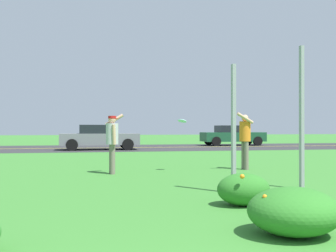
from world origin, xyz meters
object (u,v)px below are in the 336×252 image
person_thrower_red_cap_gray_shirt (112,138)px  person_catcher_orange_shirt (245,136)px  sign_post_by_roadside (302,117)px  car_gray_center_left (99,137)px  car_dark_green_center_right (232,135)px  sign_post_near_path (234,129)px  frisbee_pale_blue (182,121)px

person_thrower_red_cap_gray_shirt → person_catcher_orange_shirt: size_ratio=0.96×
sign_post_by_roadside → car_gray_center_left: size_ratio=0.67×
person_catcher_orange_shirt → person_thrower_red_cap_gray_shirt: bearing=-174.4°
person_catcher_orange_shirt → car_gray_center_left: size_ratio=0.39×
person_catcher_orange_shirt → sign_post_by_roadside: bearing=-94.9°
person_catcher_orange_shirt → car_gray_center_left: bearing=108.4°
person_thrower_red_cap_gray_shirt → person_catcher_orange_shirt: person_catcher_orange_shirt is taller
person_thrower_red_cap_gray_shirt → car_dark_green_center_right: size_ratio=0.37×
sign_post_near_path → person_thrower_red_cap_gray_shirt: 4.32m
person_catcher_orange_shirt → sign_post_near_path: bearing=-115.0°
person_catcher_orange_shirt → car_dark_green_center_right: 17.15m
frisbee_pale_blue → sign_post_near_path: bearing=-89.0°
sign_post_near_path → car_dark_green_center_right: sign_post_near_path is taller
sign_post_by_roadside → frisbee_pale_blue: bearing=114.0°
sign_post_near_path → frisbee_pale_blue: (-0.07, 4.01, 0.22)m
sign_post_by_roadside → frisbee_pale_blue: (-1.67, 3.76, -0.02)m
sign_post_by_roadside → car_gray_center_left: 16.49m
car_gray_center_left → frisbee_pale_blue: bearing=-80.6°
sign_post_by_roadside → frisbee_pale_blue: size_ratio=11.03×
sign_post_by_roadside → frisbee_pale_blue: 4.12m
sign_post_by_roadside → person_catcher_orange_shirt: sign_post_by_roadside is taller
person_catcher_orange_shirt → car_dark_green_center_right: person_catcher_orange_shirt is taller
sign_post_near_path → car_gray_center_left: (-2.10, 16.31, -0.52)m
person_thrower_red_cap_gray_shirt → frisbee_pale_blue: size_ratio=6.17×
sign_post_near_path → sign_post_by_roadside: sign_post_by_roadside is taller
person_thrower_red_cap_gray_shirt → person_catcher_orange_shirt: 4.08m
person_catcher_orange_shirt → car_gray_center_left: (-4.03, 12.15, -0.27)m
person_catcher_orange_shirt → frisbee_pale_blue: size_ratio=6.43×
sign_post_by_roadside → car_dark_green_center_right: bearing=73.4°
sign_post_by_roadside → person_thrower_red_cap_gray_shirt: sign_post_by_roadside is taller
sign_post_near_path → person_catcher_orange_shirt: (1.93, 4.15, -0.25)m
person_catcher_orange_shirt → frisbee_pale_blue: 2.06m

